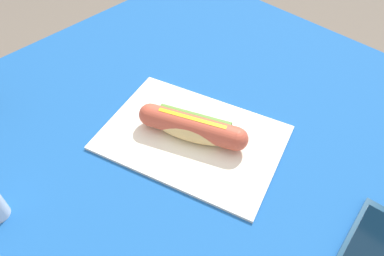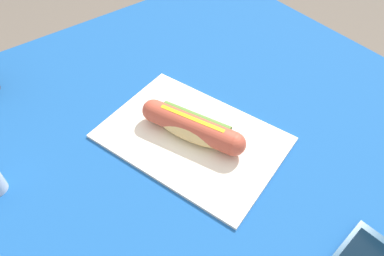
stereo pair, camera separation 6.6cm
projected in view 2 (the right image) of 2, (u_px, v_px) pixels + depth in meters
name	position (u px, v px, depth m)	size (l,w,h in m)	color
dining_table	(205.00, 179.00, 0.78)	(1.06, 1.00, 0.77)	brown
paper_wrapper	(192.00, 138.00, 0.68)	(0.33, 0.23, 0.01)	silver
hot_dog	(192.00, 127.00, 0.66)	(0.20, 0.11, 0.05)	#E5BC75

